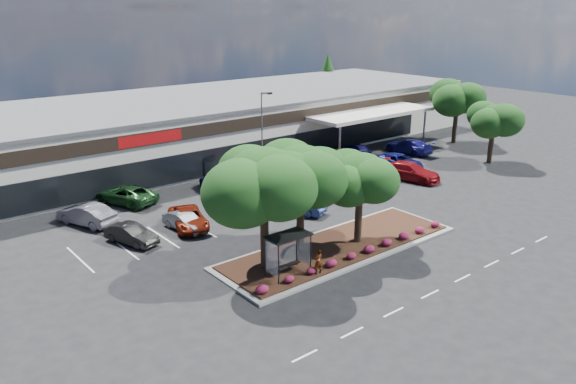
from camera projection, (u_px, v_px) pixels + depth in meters
ground at (403, 260)px, 36.92m from camera, size 160.00×160.00×0.00m
retail_store at (162, 129)px, 60.94m from camera, size 80.40×25.20×6.25m
landscape_island at (339, 247)px, 38.63m from camera, size 18.00×6.00×0.26m
lane_markings at (299, 217)px, 44.51m from camera, size 33.12×20.06×0.01m
shrub_row at (361, 252)px, 36.96m from camera, size 17.00×0.80×0.50m
bus_shelter at (287, 243)px, 33.87m from camera, size 2.75×1.55×2.59m
island_tree_west at (264, 208)px, 34.12m from camera, size 7.20×7.20×7.89m
island_tree_mid at (300, 198)px, 36.82m from camera, size 6.60×6.60×7.32m
island_tree_east at (359, 197)px, 38.24m from camera, size 5.80×5.80×6.50m
tree_east_near at (492, 133)px, 58.83m from camera, size 5.60×5.60×6.51m
tree_east_far at (456, 112)px, 67.54m from camera, size 6.40×6.40×7.62m
conifer_north_east at (327, 82)px, 88.27m from camera, size 3.96×3.96×9.00m
person_waiting at (318, 262)px, 34.23m from camera, size 0.62×0.44×1.61m
light_pole at (263, 141)px, 53.41m from camera, size 1.43×0.66×8.36m
car_0 at (131, 234)px, 39.33m from camera, size 2.75×4.39×1.37m
car_1 at (188, 218)px, 42.18m from camera, size 3.73×5.56×1.42m
car_2 at (185, 222)px, 41.69m from camera, size 1.96×4.17×1.32m
car_3 at (296, 203)px, 45.23m from camera, size 3.56×5.20×1.62m
car_4 at (317, 183)px, 50.58m from camera, size 2.68×4.89×1.53m
car_6 at (360, 176)px, 52.49m from camera, size 2.71×5.78×1.60m
car_7 at (410, 171)px, 53.69m from camera, size 3.91×6.27×1.69m
car_8 at (399, 162)px, 57.53m from camera, size 2.79×5.49×1.49m
car_9 at (87, 214)px, 42.68m from camera, size 3.45×5.24×1.63m
car_10 at (126, 195)px, 47.31m from camera, size 4.48×6.12×1.55m
car_11 at (220, 184)px, 50.21m from camera, size 3.67×5.98×1.55m
car_12 at (239, 186)px, 49.86m from camera, size 3.33×4.61×1.46m
car_13 at (231, 174)px, 53.68m from camera, size 2.20×4.23×1.33m
car_14 at (297, 161)px, 57.93m from camera, size 3.16×4.70×1.47m
car_15 at (335, 166)px, 56.23m from camera, size 2.46×4.97×1.39m
car_16 at (356, 149)px, 62.66m from camera, size 2.02×4.20×1.38m
car_17 at (409, 146)px, 63.54m from camera, size 2.58×5.71×1.62m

